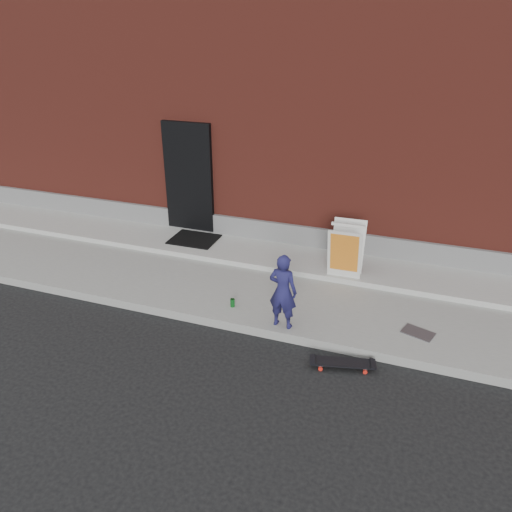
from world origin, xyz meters
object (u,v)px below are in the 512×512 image
at_px(soda_can, 233,303).
at_px(skateboard, 343,363).
at_px(child, 283,291).
at_px(pizza_sign, 346,250).

bearing_deg(soda_can, skateboard, -21.30).
xyz_separation_m(child, skateboard, (1.03, -0.50, -0.66)).
height_order(skateboard, soda_can, soda_can).
relative_size(child, skateboard, 1.32).
bearing_deg(pizza_sign, skateboard, -79.44).
height_order(skateboard, pizza_sign, pizza_sign).
height_order(child, pizza_sign, child).
height_order(child, soda_can, child).
xyz_separation_m(pizza_sign, soda_can, (-1.52, -1.52, -0.51)).
bearing_deg(skateboard, pizza_sign, 100.56).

